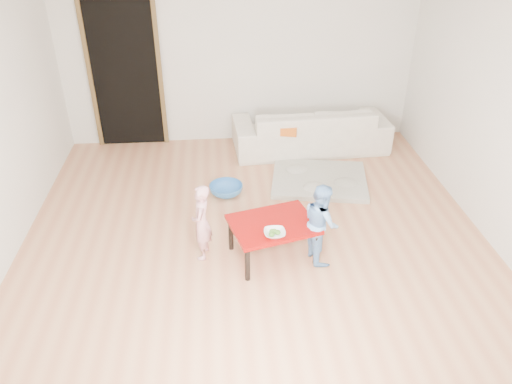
{
  "coord_description": "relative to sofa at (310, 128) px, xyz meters",
  "views": [
    {
      "loc": [
        -0.37,
        -4.47,
        3.23
      ],
      "look_at": [
        0.0,
        -0.2,
        0.65
      ],
      "focal_mm": 35.0,
      "sensor_mm": 36.0,
      "label": 1
    }
  ],
  "objects": [
    {
      "name": "bowl",
      "position": [
        -0.84,
        -2.68,
        0.12
      ],
      "size": [
        0.21,
        0.21,
        0.05
      ],
      "primitive_type": "imported",
      "color": "white",
      "rests_on": "red_table"
    },
    {
      "name": "broccoli",
      "position": [
        -0.84,
        -2.68,
        0.12
      ],
      "size": [
        0.12,
        0.12,
        0.06
      ],
      "primitive_type": null,
      "color": "#2D5919",
      "rests_on": "red_table"
    },
    {
      "name": "right_wall",
      "position": [
        1.52,
        -2.05,
        0.98
      ],
      "size": [
        0.02,
        5.0,
        2.6
      ],
      "primitive_type": "cube",
      "color": "silver",
      "rests_on": "floor"
    },
    {
      "name": "doorway",
      "position": [
        -2.58,
        0.43,
        0.71
      ],
      "size": [
        1.02,
        0.08,
        2.11
      ],
      "primitive_type": null,
      "color": "brown",
      "rests_on": "back_wall"
    },
    {
      "name": "child_pink",
      "position": [
        -1.54,
        -2.39,
        0.09
      ],
      "size": [
        0.23,
        0.32,
        0.82
      ],
      "primitive_type": "imported",
      "rotation": [
        0.0,
        0.0,
        -1.7
      ],
      "color": "#E06672",
      "rests_on": "floor"
    },
    {
      "name": "child_blue",
      "position": [
        -0.36,
        -2.52,
        0.11
      ],
      "size": [
        0.39,
        0.46,
        0.85
      ],
      "primitive_type": "imported",
      "rotation": [
        0.0,
        0.0,
        1.75
      ],
      "color": "#5C8AD7",
      "rests_on": "floor"
    },
    {
      "name": "back_wall",
      "position": [
        -0.98,
        0.45,
        0.98
      ],
      "size": [
        5.0,
        0.02,
        2.6
      ],
      "primitive_type": "cube",
      "color": "silver",
      "rests_on": "floor"
    },
    {
      "name": "cushion",
      "position": [
        -0.45,
        -0.27,
        0.16
      ],
      "size": [
        0.5,
        0.46,
        0.11
      ],
      "primitive_type": "cube",
      "rotation": [
        0.0,
        0.0,
        -0.22
      ],
      "color": "orange",
      "rests_on": "sofa"
    },
    {
      "name": "basin",
      "position": [
        -1.26,
        -1.2,
        -0.25
      ],
      "size": [
        0.41,
        0.41,
        0.13
      ],
      "primitive_type": "imported",
      "color": "#3070B8",
      "rests_on": "floor"
    },
    {
      "name": "floor",
      "position": [
        -0.98,
        -2.05,
        -0.32
      ],
      "size": [
        5.0,
        5.0,
        0.01
      ],
      "primitive_type": "cube",
      "color": "#C17A52",
      "rests_on": "ground"
    },
    {
      "name": "blanket",
      "position": [
        -0.05,
        -0.99,
        -0.29
      ],
      "size": [
        1.36,
        1.2,
        0.06
      ],
      "primitive_type": null,
      "rotation": [
        0.0,
        0.0,
        -0.18
      ],
      "color": "#B5B39F",
      "rests_on": "floor"
    },
    {
      "name": "sofa",
      "position": [
        0.0,
        0.0,
        0.0
      ],
      "size": [
        2.23,
        0.98,
        0.64
      ],
      "primitive_type": "imported",
      "rotation": [
        0.0,
        0.0,
        3.2
      ],
      "color": "beige",
      "rests_on": "floor"
    },
    {
      "name": "red_table",
      "position": [
        -0.83,
        -2.46,
        -0.11
      ],
      "size": [
        0.96,
        0.82,
        0.41
      ],
      "primitive_type": null,
      "rotation": [
        0.0,
        0.0,
        0.27
      ],
      "color": "#8B0907",
      "rests_on": "floor"
    }
  ]
}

